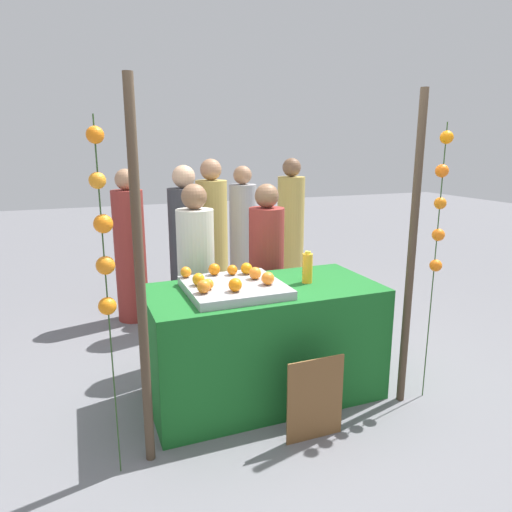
% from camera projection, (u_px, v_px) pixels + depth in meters
% --- Properties ---
extents(ground_plane, '(24.00, 24.00, 0.00)m').
position_uv_depth(ground_plane, '(263.00, 393.00, 3.58)').
color(ground_plane, slate).
extents(stall_counter, '(1.69, 0.83, 0.85)m').
position_uv_depth(stall_counter, '(263.00, 342.00, 3.48)').
color(stall_counter, '#196023').
rests_on(stall_counter, ground_plane).
extents(orange_tray, '(0.66, 0.65, 0.06)m').
position_uv_depth(orange_tray, '(234.00, 288.00, 3.27)').
color(orange_tray, '#9EA0A5').
rests_on(orange_tray, stall_counter).
extents(orange_0, '(0.09, 0.09, 0.09)m').
position_uv_depth(orange_0, '(246.00, 268.00, 3.49)').
color(orange_0, orange).
rests_on(orange_0, orange_tray).
extents(orange_1, '(0.09, 0.09, 0.09)m').
position_uv_depth(orange_1, '(214.00, 269.00, 3.47)').
color(orange_1, orange).
rests_on(orange_1, orange_tray).
extents(orange_2, '(0.09, 0.09, 0.09)m').
position_uv_depth(orange_2, '(255.00, 273.00, 3.36)').
color(orange_2, orange).
rests_on(orange_2, orange_tray).
extents(orange_3, '(0.09, 0.09, 0.09)m').
position_uv_depth(orange_3, '(235.00, 285.00, 3.08)').
color(orange_3, orange).
rests_on(orange_3, orange_tray).
extents(orange_4, '(0.08, 0.08, 0.08)m').
position_uv_depth(orange_4, '(208.00, 284.00, 3.12)').
color(orange_4, orange).
rests_on(orange_4, orange_tray).
extents(orange_5, '(0.08, 0.08, 0.08)m').
position_uv_depth(orange_5, '(232.00, 270.00, 3.47)').
color(orange_5, orange).
rests_on(orange_5, orange_tray).
extents(orange_6, '(0.09, 0.09, 0.09)m').
position_uv_depth(orange_6, '(198.00, 279.00, 3.21)').
color(orange_6, orange).
rests_on(orange_6, orange_tray).
extents(orange_7, '(0.08, 0.08, 0.08)m').
position_uv_depth(orange_7, '(186.00, 272.00, 3.41)').
color(orange_7, orange).
rests_on(orange_7, orange_tray).
extents(orange_8, '(0.09, 0.09, 0.09)m').
position_uv_depth(orange_8, '(268.00, 278.00, 3.23)').
color(orange_8, orange).
rests_on(orange_8, orange_tray).
extents(orange_9, '(0.09, 0.09, 0.09)m').
position_uv_depth(orange_9, '(204.00, 287.00, 3.04)').
color(orange_9, orange).
rests_on(orange_9, orange_tray).
extents(juice_bottle, '(0.08, 0.08, 0.24)m').
position_uv_depth(juice_bottle, '(307.00, 268.00, 3.47)').
color(juice_bottle, '#F9A524').
rests_on(juice_bottle, stall_counter).
extents(chalkboard_sign, '(0.40, 0.03, 0.57)m').
position_uv_depth(chalkboard_sign, '(315.00, 400.00, 2.98)').
color(chalkboard_sign, brown).
rests_on(chalkboard_sign, ground_plane).
extents(vendor_left, '(0.31, 0.31, 1.55)m').
position_uv_depth(vendor_left, '(197.00, 282.00, 3.95)').
color(vendor_left, beige).
rests_on(vendor_left, ground_plane).
extents(vendor_right, '(0.31, 0.31, 1.54)m').
position_uv_depth(vendor_right, '(266.00, 277.00, 4.14)').
color(vendor_right, maroon).
rests_on(vendor_right, ground_plane).
extents(crowd_person_0, '(0.34, 0.34, 1.71)m').
position_uv_depth(crowd_person_0, '(212.00, 242.00, 5.20)').
color(crowd_person_0, tan).
rests_on(crowd_person_0, ground_plane).
extents(crowd_person_1, '(0.32, 0.32, 1.62)m').
position_uv_depth(crowd_person_1, '(130.00, 252.00, 4.94)').
color(crowd_person_1, maroon).
rests_on(crowd_person_1, ground_plane).
extents(crowd_person_2, '(0.32, 0.32, 1.62)m').
position_uv_depth(crowd_person_2, '(243.00, 238.00, 5.65)').
color(crowd_person_2, '#99999E').
rests_on(crowd_person_2, ground_plane).
extents(crowd_person_3, '(0.34, 0.34, 1.70)m').
position_uv_depth(crowd_person_3, '(291.00, 231.00, 5.94)').
color(crowd_person_3, tan).
rests_on(crowd_person_3, ground_plane).
extents(crowd_person_4, '(0.33, 0.33, 1.67)m').
position_uv_depth(crowd_person_4, '(186.00, 254.00, 4.74)').
color(crowd_person_4, '#333338').
rests_on(crowd_person_4, ground_plane).
extents(canopy_post_left, '(0.06, 0.06, 2.22)m').
position_uv_depth(canopy_post_left, '(140.00, 284.00, 2.58)').
color(canopy_post_left, '#473828').
rests_on(canopy_post_left, ground_plane).
extents(canopy_post_right, '(0.06, 0.06, 2.22)m').
position_uv_depth(canopy_post_right, '(411.00, 256.00, 3.24)').
color(canopy_post_right, '#473828').
rests_on(canopy_post_right, ground_plane).
extents(garland_strand_left, '(0.11, 0.11, 2.01)m').
position_uv_depth(garland_strand_left, '(103.00, 235.00, 2.40)').
color(garland_strand_left, '#2D4C23').
rests_on(garland_strand_left, ground_plane).
extents(garland_strand_right, '(0.10, 0.10, 2.01)m').
position_uv_depth(garland_strand_right, '(440.00, 205.00, 3.21)').
color(garland_strand_right, '#2D4C23').
rests_on(garland_strand_right, ground_plane).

